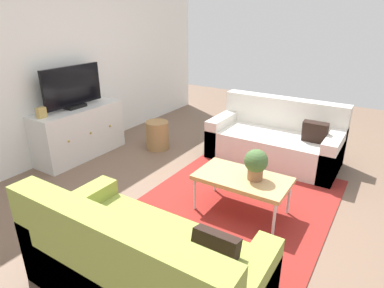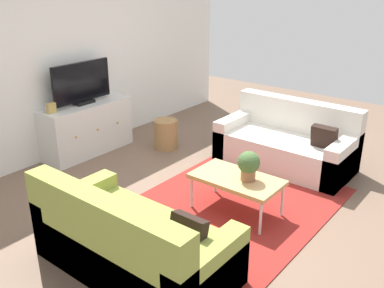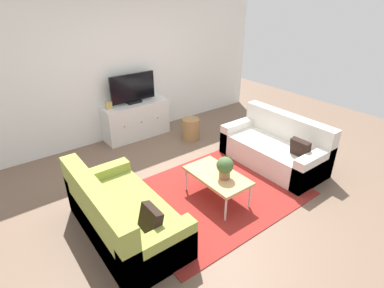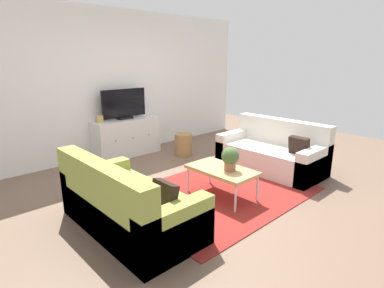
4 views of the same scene
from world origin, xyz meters
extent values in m
plane|color=brown|center=(0.00, 0.00, 0.00)|extent=(10.00, 10.00, 0.00)
cube|color=white|center=(0.00, 2.55, 1.35)|extent=(6.40, 0.12, 2.70)
cube|color=maroon|center=(0.00, -0.15, 0.01)|extent=(2.50, 1.90, 0.01)
cube|color=olive|center=(-1.35, -0.10, 0.20)|extent=(0.85, 1.70, 0.40)
cube|color=olive|center=(-1.68, -0.10, 0.41)|extent=(0.20, 1.70, 0.82)
cube|color=olive|center=(-1.35, 0.66, 0.27)|extent=(0.85, 0.18, 0.54)
cube|color=olive|center=(-1.35, -0.86, 0.27)|extent=(0.85, 0.18, 0.54)
cube|color=black|center=(-1.30, -0.62, 0.52)|extent=(0.17, 0.30, 0.32)
cube|color=silver|center=(1.35, -0.10, 0.20)|extent=(0.85, 1.70, 0.40)
cube|color=silver|center=(1.68, -0.10, 0.41)|extent=(0.20, 1.70, 0.82)
cube|color=silver|center=(1.35, 0.66, 0.27)|extent=(0.85, 0.18, 0.54)
cube|color=silver|center=(1.35, -0.86, 0.27)|extent=(0.85, 0.18, 0.54)
cube|color=black|center=(1.30, -0.62, 0.52)|extent=(0.15, 0.30, 0.31)
cube|color=tan|center=(-0.04, -0.25, 0.39)|extent=(0.52, 0.92, 0.04)
cylinder|color=silver|center=(-0.26, -0.68, 0.18)|extent=(0.03, 0.03, 0.36)
cylinder|color=silver|center=(0.19, -0.68, 0.18)|extent=(0.03, 0.03, 0.36)
cylinder|color=silver|center=(-0.26, 0.17, 0.18)|extent=(0.03, 0.03, 0.36)
cylinder|color=silver|center=(0.19, 0.17, 0.18)|extent=(0.03, 0.03, 0.36)
cylinder|color=#936042|center=(-0.02, -0.37, 0.46)|extent=(0.15, 0.15, 0.11)
sphere|color=#426033|center=(-0.02, -0.37, 0.60)|extent=(0.23, 0.23, 0.23)
cube|color=silver|center=(0.06, 2.27, 0.35)|extent=(1.28, 0.44, 0.71)
sphere|color=#B79338|center=(-0.30, 2.04, 0.39)|extent=(0.03, 0.03, 0.03)
sphere|color=#B79338|center=(0.06, 2.04, 0.39)|extent=(0.03, 0.03, 0.03)
sphere|color=#B79338|center=(0.42, 2.04, 0.39)|extent=(0.03, 0.03, 0.03)
cube|color=black|center=(0.06, 2.29, 0.73)|extent=(0.28, 0.16, 0.04)
cube|color=black|center=(0.06, 2.29, 1.01)|extent=(0.90, 0.04, 0.52)
cube|color=tan|center=(-0.47, 2.27, 0.77)|extent=(0.11, 0.07, 0.13)
cylinder|color=#9E7547|center=(0.85, 1.52, 0.21)|extent=(0.34, 0.34, 0.42)
camera|label=1|loc=(-2.75, -1.38, 1.94)|focal=30.67mm
camera|label=2|loc=(-3.45, -2.38, 2.38)|focal=40.42mm
camera|label=3|loc=(-2.44, -2.83, 2.68)|focal=28.37mm
camera|label=4|loc=(-2.98, -2.82, 1.82)|focal=29.12mm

